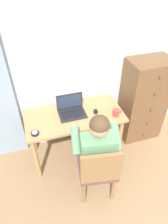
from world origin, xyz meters
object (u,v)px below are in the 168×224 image
object	(u,v)px
coffee_mug	(116,113)
desk_clock	(35,133)
chair	(98,170)
laptop	(71,110)
person_seated	(96,146)
computer_mouse	(96,111)
dresser	(143,101)
desk	(74,121)

from	to	relation	value
coffee_mug	desk_clock	bearing A→B (deg)	-178.56
chair	laptop	distance (m)	0.81
chair	person_seated	size ratio (longest dim) A/B	0.74
chair	person_seated	bearing A→B (deg)	81.54
computer_mouse	coffee_mug	bearing A→B (deg)	-13.00
chair	desk_clock	world-z (taller)	chair
dresser	computer_mouse	distance (m)	0.82
laptop	desk_clock	distance (m)	0.55
chair	laptop	world-z (taller)	laptop
chair	person_seated	xyz separation A→B (m)	(0.03, 0.18, 0.18)
desk	person_seated	distance (m)	0.54
desk	dresser	xyz separation A→B (m)	(1.08, 0.11, 0.01)
chair	desk_clock	xyz separation A→B (m)	(-0.59, 0.51, 0.25)
dresser	desk_clock	distance (m)	1.63
person_seated	desk	bearing A→B (deg)	101.05
desk_clock	person_seated	bearing A→B (deg)	-28.06
coffee_mug	desk	bearing A→B (deg)	161.14
laptop	desk_clock	world-z (taller)	laptop
person_seated	computer_mouse	size ratio (longest dim) A/B	12.11
desk_clock	coffee_mug	size ratio (longest dim) A/B	0.75
desk	laptop	world-z (taller)	laptop
person_seated	laptop	distance (m)	0.60
laptop	desk_clock	xyz separation A→B (m)	(-0.49, -0.25, -0.04)
desk_clock	coffee_mug	world-z (taller)	coffee_mug
dresser	person_seated	size ratio (longest dim) A/B	1.06
desk	person_seated	world-z (taller)	person_seated
dresser	laptop	world-z (taller)	dresser
desk	laptop	bearing A→B (deg)	114.04
chair	coffee_mug	distance (m)	0.74
chair	computer_mouse	distance (m)	0.74
laptop	computer_mouse	size ratio (longest dim) A/B	3.41
person_seated	desk_clock	bearing A→B (deg)	151.94
dresser	laptop	xyz separation A→B (m)	(-1.10, -0.06, 0.15)
laptop	coffee_mug	xyz separation A→B (m)	(0.52, -0.22, -0.00)
dresser	desk_clock	size ratio (longest dim) A/B	14.29
dresser	chair	bearing A→B (deg)	-140.91
person_seated	computer_mouse	world-z (taller)	person_seated
person_seated	coffee_mug	distance (m)	0.54
computer_mouse	desk_clock	xyz separation A→B (m)	(-0.79, -0.16, -0.00)
chair	coffee_mug	world-z (taller)	chair
dresser	chair	world-z (taller)	dresser
desk	computer_mouse	xyz separation A→B (m)	(0.28, -0.04, 0.13)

